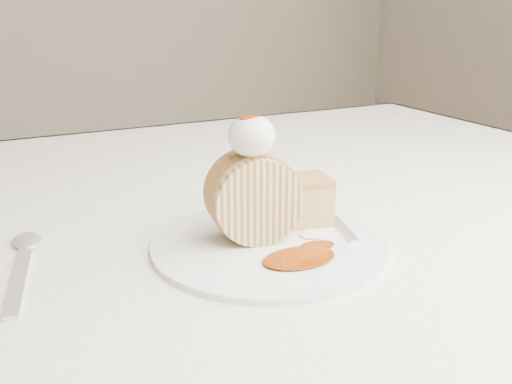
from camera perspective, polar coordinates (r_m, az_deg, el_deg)
name	(u,v)px	position (r m, az deg, el deg)	size (l,w,h in m)	color
table	(180,268)	(0.74, -7.61, -7.58)	(1.40, 0.90, 0.75)	white
plate	(269,244)	(0.57, 1.35, -5.24)	(0.24, 0.24, 0.01)	white
roulade_slice	(254,197)	(0.56, -0.24, -0.52)	(0.09, 0.09, 0.05)	beige
cake_chunk	(304,203)	(0.62, 4.79, -1.09)	(0.05, 0.05, 0.04)	#C27F49
whipped_cream	(252,136)	(0.54, -0.45, 5.63)	(0.05, 0.05, 0.04)	silver
caramel_drizzle	(250,112)	(0.53, -0.58, 7.97)	(0.02, 0.02, 0.01)	#732804
caramel_pool	(299,258)	(0.53, 4.32, -6.57)	(0.07, 0.05, 0.00)	#732804
fork	(338,223)	(0.62, 8.24, -3.07)	(0.02, 0.14, 0.00)	silver
spoon	(19,280)	(0.55, -22.61, -8.16)	(0.02, 0.16, 0.00)	silver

